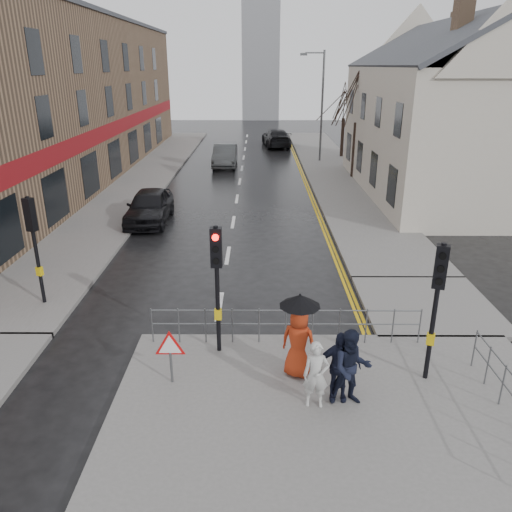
{
  "coord_description": "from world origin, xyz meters",
  "views": [
    {
      "loc": [
        1.22,
        -11.07,
        7.09
      ],
      "look_at": [
        1.14,
        4.01,
        1.31
      ],
      "focal_mm": 35.0,
      "sensor_mm": 36.0,
      "label": 1
    }
  ],
  "objects_px": {
    "pedestrian_with_umbrella": "(299,333)",
    "pedestrian_d": "(339,366)",
    "car_parked": "(149,206)",
    "pedestrian_a": "(316,375)",
    "car_mid": "(225,156)",
    "pedestrian_b": "(351,368)"
  },
  "relations": [
    {
      "from": "pedestrian_with_umbrella",
      "to": "car_mid",
      "type": "bearing_deg",
      "value": 97.21
    },
    {
      "from": "pedestrian_b",
      "to": "pedestrian_a",
      "type": "bearing_deg",
      "value": -176.36
    },
    {
      "from": "pedestrian_d",
      "to": "car_mid",
      "type": "distance_m",
      "value": 28.46
    },
    {
      "from": "pedestrian_with_umbrella",
      "to": "pedestrian_a",
      "type": "bearing_deg",
      "value": -75.9
    },
    {
      "from": "pedestrian_b",
      "to": "car_parked",
      "type": "bearing_deg",
      "value": 114.73
    },
    {
      "from": "pedestrian_a",
      "to": "pedestrian_b",
      "type": "relative_size",
      "value": 0.86
    },
    {
      "from": "pedestrian_with_umbrella",
      "to": "car_parked",
      "type": "xyz_separation_m",
      "value": [
        -6.17,
        12.88,
        -0.48
      ]
    },
    {
      "from": "pedestrian_b",
      "to": "car_parked",
      "type": "xyz_separation_m",
      "value": [
        -7.22,
        13.95,
        -0.24
      ]
    },
    {
      "from": "pedestrian_a",
      "to": "car_parked",
      "type": "bearing_deg",
      "value": 118.88
    },
    {
      "from": "pedestrian_b",
      "to": "car_mid",
      "type": "bearing_deg",
      "value": 96.4
    },
    {
      "from": "pedestrian_a",
      "to": "car_parked",
      "type": "relative_size",
      "value": 0.33
    },
    {
      "from": "pedestrian_d",
      "to": "car_mid",
      "type": "xyz_separation_m",
      "value": [
        -4.25,
        28.15,
        -0.18
      ]
    },
    {
      "from": "pedestrian_a",
      "to": "pedestrian_with_umbrella",
      "type": "height_order",
      "value": "pedestrian_with_umbrella"
    },
    {
      "from": "car_parked",
      "to": "pedestrian_b",
      "type": "bearing_deg",
      "value": -62.97
    },
    {
      "from": "pedestrian_a",
      "to": "pedestrian_with_umbrella",
      "type": "bearing_deg",
      "value": 108.27
    },
    {
      "from": "pedestrian_with_umbrella",
      "to": "car_mid",
      "type": "height_order",
      "value": "pedestrian_with_umbrella"
    },
    {
      "from": "pedestrian_with_umbrella",
      "to": "pedestrian_d",
      "type": "xyz_separation_m",
      "value": [
        0.8,
        -0.91,
        -0.31
      ]
    },
    {
      "from": "pedestrian_d",
      "to": "car_parked",
      "type": "distance_m",
      "value": 15.45
    },
    {
      "from": "pedestrian_d",
      "to": "car_mid",
      "type": "height_order",
      "value": "pedestrian_d"
    },
    {
      "from": "pedestrian_b",
      "to": "pedestrian_d",
      "type": "bearing_deg",
      "value": 145.28
    },
    {
      "from": "pedestrian_b",
      "to": "car_mid",
      "type": "xyz_separation_m",
      "value": [
        -4.5,
        28.3,
        -0.24
      ]
    },
    {
      "from": "pedestrian_with_umbrella",
      "to": "pedestrian_d",
      "type": "bearing_deg",
      "value": -48.56
    }
  ]
}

